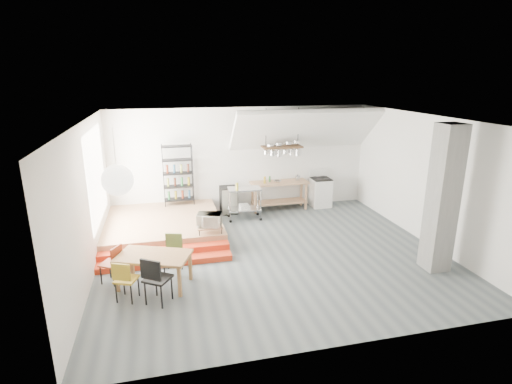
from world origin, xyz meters
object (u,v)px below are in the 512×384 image
object	(u,v)px
stove	(320,192)
mini_fridge	(228,200)
dining_table	(154,258)
rolling_cart	(244,199)

from	to	relation	value
stove	mini_fridge	bearing A→B (deg)	179.17
dining_table	mini_fridge	distance (m)	4.62
stove	mini_fridge	distance (m)	3.02
dining_table	rolling_cart	distance (m)	4.26
stove	dining_table	bearing A→B (deg)	-142.49
stove	mini_fridge	size ratio (longest dim) A/B	1.41
stove	rolling_cart	bearing A→B (deg)	-166.90
dining_table	rolling_cart	xyz separation A→B (m)	(2.57, 3.39, 0.01)
rolling_cart	mini_fridge	bearing A→B (deg)	121.73
dining_table	rolling_cart	world-z (taller)	rolling_cart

